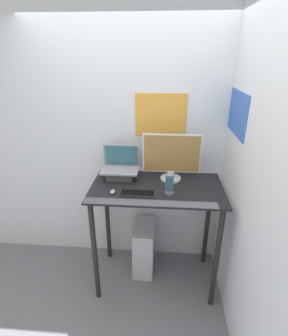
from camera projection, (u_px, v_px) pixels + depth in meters
ground_plane at (153, 304)px, 2.48m from camera, size 12.00×12.00×0.00m
wall_back at (159, 148)px, 2.64m from camera, size 6.00×0.06×2.60m
wall_side_right at (249, 184)px, 1.91m from camera, size 0.06×6.00×2.60m
desk at (156, 207)px, 2.43m from camera, size 1.19×0.66×1.08m
laptop at (120, 170)px, 2.49m from camera, size 0.35×0.24×0.30m
monitor at (172, 159)px, 2.41m from camera, size 0.53×0.19×0.44m
keyboard at (138, 193)px, 2.22m from camera, size 0.31×0.11×0.02m
mouse at (113, 192)px, 2.23m from camera, size 0.04×0.07×0.03m
cell_phone at (169, 189)px, 2.21m from camera, size 0.08×0.08×0.17m
computer_tower at (144, 248)px, 2.80m from camera, size 0.21×0.40×0.54m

